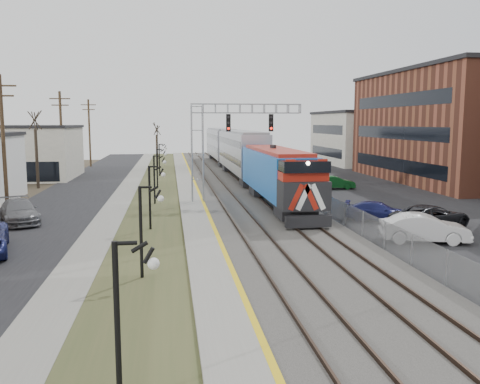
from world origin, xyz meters
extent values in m
plane|color=#473D2D|center=(0.00, 0.00, 0.00)|extent=(160.00, 160.00, 0.00)
cube|color=black|center=(-11.50, 35.00, 0.02)|extent=(7.00, 120.00, 0.04)
cube|color=gray|center=(-7.00, 35.00, 0.04)|extent=(2.00, 120.00, 0.08)
cube|color=#3F4625|center=(-4.00, 35.00, 0.03)|extent=(4.00, 120.00, 0.06)
cube|color=gray|center=(-1.00, 35.00, 0.12)|extent=(2.00, 120.00, 0.24)
cube|color=#595651|center=(4.00, 35.00, 0.10)|extent=(8.00, 120.00, 0.20)
cube|color=black|center=(16.00, 35.00, 0.02)|extent=(16.00, 120.00, 0.04)
cube|color=gold|center=(-0.12, 35.00, 0.24)|extent=(0.24, 120.00, 0.01)
cube|color=#2D2119|center=(1.25, 35.00, 0.28)|extent=(0.08, 120.00, 0.15)
cube|color=#2D2119|center=(2.75, 35.00, 0.28)|extent=(0.08, 120.00, 0.15)
cube|color=#2D2119|center=(4.75, 35.00, 0.28)|extent=(0.08, 120.00, 0.15)
cube|color=#2D2119|center=(6.25, 35.00, 0.28)|extent=(0.08, 120.00, 0.15)
cube|color=blue|center=(5.50, 24.62, 2.47)|extent=(3.00, 17.00, 4.25)
cube|color=black|center=(5.50, 15.92, 0.70)|extent=(2.80, 0.50, 0.70)
cube|color=#ACAEB7|center=(5.50, 44.92, 3.01)|extent=(3.00, 22.00, 5.33)
cube|color=#ACAEB7|center=(5.50, 67.72, 3.01)|extent=(3.00, 22.00, 5.33)
cube|color=gray|center=(-0.50, 28.00, 4.00)|extent=(1.00, 1.00, 8.00)
cube|color=gray|center=(3.50, 28.00, 7.75)|extent=(9.00, 0.80, 0.80)
cube|color=black|center=(2.00, 27.55, 6.60)|extent=(0.35, 0.25, 1.40)
cube|color=black|center=(5.50, 27.55, 6.60)|extent=(0.35, 0.25, 1.40)
cylinder|color=black|center=(-4.00, -2.00, 2.00)|extent=(0.14, 0.14, 4.00)
cylinder|color=black|center=(-4.00, 8.00, 2.00)|extent=(0.14, 0.14, 4.00)
cylinder|color=black|center=(-4.00, 18.00, 2.00)|extent=(0.14, 0.14, 4.00)
cylinder|color=black|center=(-4.00, 28.00, 2.00)|extent=(0.14, 0.14, 4.00)
cylinder|color=black|center=(-4.00, 38.00, 2.00)|extent=(0.14, 0.14, 4.00)
cylinder|color=black|center=(-4.00, 50.00, 2.00)|extent=(0.14, 0.14, 4.00)
cylinder|color=#4C3823|center=(-14.50, 25.00, 5.00)|extent=(0.28, 0.28, 10.00)
cylinder|color=#4C3823|center=(-14.50, 45.00, 5.00)|extent=(0.28, 0.28, 10.00)
cylinder|color=#4C3823|center=(-14.50, 65.00, 5.00)|extent=(0.28, 0.28, 10.00)
cube|color=gray|center=(8.20, 35.00, 0.80)|extent=(0.04, 120.00, 1.60)
cube|color=beige|center=(-21.00, 50.00, 3.00)|extent=(14.00, 12.00, 6.00)
cube|color=brown|center=(30.00, 40.00, 6.00)|extent=(16.00, 26.00, 12.00)
cube|color=beige|center=(30.00, 65.00, 4.00)|extent=(16.00, 18.00, 8.00)
cylinder|color=#382D23|center=(-16.00, 40.00, 2.97)|extent=(0.30, 0.30, 5.95)
cylinder|color=#382D23|center=(-4.50, 60.00, 2.45)|extent=(0.30, 0.30, 4.90)
imported|color=silver|center=(11.14, 12.46, 0.79)|extent=(5.05, 2.88, 1.57)
imported|color=black|center=(13.29, 15.75, 0.76)|extent=(6.03, 4.47, 1.52)
imported|color=navy|center=(11.17, 18.83, 0.63)|extent=(4.72, 3.38, 1.27)
imported|color=gray|center=(11.49, 35.96, 0.75)|extent=(4.57, 2.31, 1.49)
imported|color=#0E4619|center=(13.59, 35.10, 0.64)|extent=(4.05, 1.85, 1.29)
imported|color=slate|center=(-12.67, 21.35, 0.77)|extent=(3.96, 5.69, 1.53)
imported|color=black|center=(13.00, 48.33, 0.76)|extent=(5.48, 2.82, 1.52)
camera|label=1|loc=(-2.74, -13.38, 6.64)|focal=38.00mm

